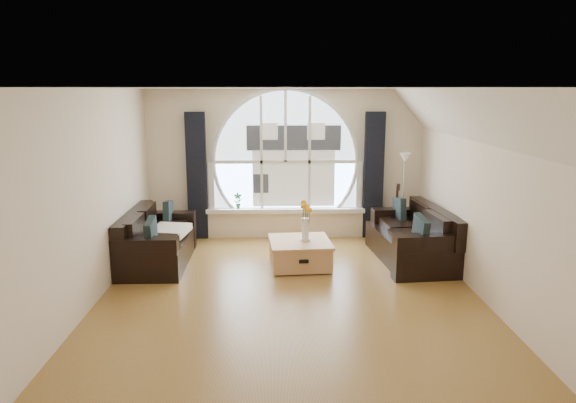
% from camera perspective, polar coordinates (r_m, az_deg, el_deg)
% --- Properties ---
extents(ground, '(5.00, 5.50, 0.01)m').
position_cam_1_polar(ground, '(7.22, 0.18, -9.69)').
color(ground, brown).
rests_on(ground, ground).
extents(ceiling, '(5.00, 5.50, 0.01)m').
position_cam_1_polar(ceiling, '(6.70, 0.20, 12.27)').
color(ceiling, silver).
rests_on(ceiling, ground).
extents(wall_back, '(5.00, 0.01, 2.70)m').
position_cam_1_polar(wall_back, '(9.55, -0.28, 4.10)').
color(wall_back, beige).
rests_on(wall_back, ground).
extents(wall_front, '(5.00, 0.01, 2.70)m').
position_cam_1_polar(wall_front, '(4.17, 1.28, -6.53)').
color(wall_front, beige).
rests_on(wall_front, ground).
extents(wall_left, '(0.01, 5.50, 2.70)m').
position_cam_1_polar(wall_left, '(7.21, -20.09, 0.72)').
color(wall_left, beige).
rests_on(wall_left, ground).
extents(wall_right, '(0.01, 5.50, 2.70)m').
position_cam_1_polar(wall_right, '(7.34, 20.09, 0.92)').
color(wall_right, beige).
rests_on(wall_right, ground).
extents(attic_slope, '(0.92, 5.50, 0.72)m').
position_cam_1_polar(attic_slope, '(7.12, 18.41, 8.83)').
color(attic_slope, silver).
rests_on(attic_slope, ground).
extents(arched_window, '(2.60, 0.06, 2.15)m').
position_cam_1_polar(arched_window, '(9.48, -0.28, 5.72)').
color(arched_window, silver).
rests_on(arched_window, wall_back).
extents(window_sill, '(2.90, 0.22, 0.08)m').
position_cam_1_polar(window_sill, '(9.60, -0.27, -0.95)').
color(window_sill, white).
rests_on(window_sill, wall_back).
extents(window_frame, '(2.76, 0.08, 2.15)m').
position_cam_1_polar(window_frame, '(9.45, -0.28, 5.70)').
color(window_frame, white).
rests_on(window_frame, wall_back).
extents(neighbor_house, '(1.70, 0.02, 1.50)m').
position_cam_1_polar(neighbor_house, '(9.48, 0.63, 4.96)').
color(neighbor_house, silver).
rests_on(neighbor_house, wall_back).
extents(curtain_left, '(0.35, 0.12, 2.30)m').
position_cam_1_polar(curtain_left, '(9.56, -9.91, 2.72)').
color(curtain_left, black).
rests_on(curtain_left, ground).
extents(curtain_right, '(0.35, 0.12, 2.30)m').
position_cam_1_polar(curtain_right, '(9.62, 9.31, 2.80)').
color(curtain_right, black).
rests_on(curtain_right, ground).
extents(sofa_left, '(0.95, 1.86, 0.82)m').
position_cam_1_polar(sofa_left, '(8.45, -14.00, -3.93)').
color(sofa_left, black).
rests_on(sofa_left, ground).
extents(sofa_right, '(1.14, 2.01, 0.86)m').
position_cam_1_polar(sofa_right, '(8.54, 13.31, -3.71)').
color(sofa_right, black).
rests_on(sofa_right, ground).
extents(coffee_chest, '(0.99, 0.99, 0.45)m').
position_cam_1_polar(coffee_chest, '(8.10, 1.30, -5.54)').
color(coffee_chest, tan).
rests_on(coffee_chest, ground).
extents(throw_blanket, '(0.65, 0.65, 0.10)m').
position_cam_1_polar(throw_blanket, '(8.46, -12.77, -3.14)').
color(throw_blanket, silver).
rests_on(throw_blanket, sofa_left).
extents(vase_flowers, '(0.24, 0.24, 0.70)m').
position_cam_1_polar(vase_flowers, '(7.96, 1.91, -1.55)').
color(vase_flowers, white).
rests_on(vase_flowers, coffee_chest).
extents(floor_lamp, '(0.24, 0.24, 1.60)m').
position_cam_1_polar(floor_lamp, '(9.48, 12.43, 0.39)').
color(floor_lamp, '#B2B2B2').
rests_on(floor_lamp, ground).
extents(guitar, '(0.42, 0.34, 1.06)m').
position_cam_1_polar(guitar, '(9.59, 11.66, -1.10)').
color(guitar, brown).
rests_on(guitar, ground).
extents(potted_plant, '(0.17, 0.13, 0.29)m').
position_cam_1_polar(potted_plant, '(9.58, -5.49, 0.10)').
color(potted_plant, '#1E6023').
rests_on(potted_plant, window_sill).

